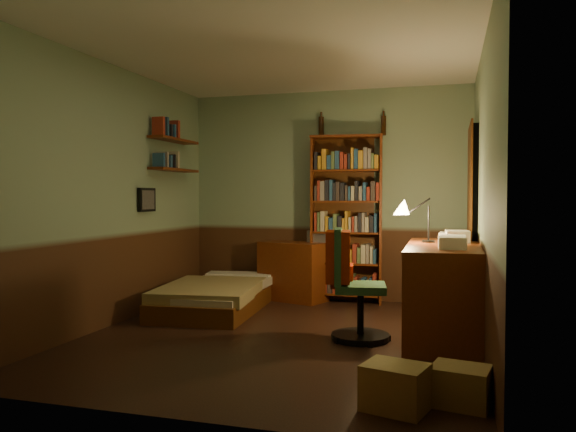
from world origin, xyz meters
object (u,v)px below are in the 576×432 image
(bookshelf, at_px, (346,219))
(cardboard_box_b, at_px, (461,386))
(dresser, at_px, (293,271))
(office_chair, at_px, (361,285))
(desk, at_px, (444,291))
(desk_lamp, at_px, (429,215))
(mini_stereo, at_px, (319,236))
(cardboard_box_a, at_px, (395,387))
(bed, at_px, (217,286))

(bookshelf, distance_m, cardboard_box_b, 3.53)
(dresser, xyz_separation_m, office_chair, (1.10, -1.68, 0.13))
(desk, bearing_deg, desk_lamp, 123.20)
(mini_stereo, distance_m, office_chair, 2.00)
(bookshelf, bearing_deg, cardboard_box_b, -74.17)
(mini_stereo, height_order, desk_lamp, desk_lamp)
(dresser, distance_m, cardboard_box_a, 3.62)
(bed, bearing_deg, desk, -17.69)
(office_chair, bearing_deg, bed, 143.82)
(dresser, bearing_deg, desk_lamp, -16.16)
(dresser, bearing_deg, office_chair, -37.87)
(bookshelf, bearing_deg, cardboard_box_a, -81.15)
(office_chair, xyz_separation_m, cardboard_box_b, (0.84, -1.40, -0.37))
(desk_lamp, bearing_deg, mini_stereo, 140.54)
(bookshelf, relative_size, cardboard_box_a, 5.52)
(desk_lamp, height_order, cardboard_box_a, desk_lamp)
(desk_lamp, relative_size, cardboard_box_b, 1.52)
(desk, bearing_deg, dresser, 141.59)
(bed, bearing_deg, dresser, 45.20)
(cardboard_box_a, bearing_deg, desk_lamp, 86.92)
(bed, bearing_deg, mini_stereo, 38.91)
(dresser, relative_size, desk, 0.51)
(desk_lamp, height_order, office_chair, desk_lamp)
(bookshelf, relative_size, office_chair, 2.05)
(bed, distance_m, cardboard_box_a, 3.33)
(mini_stereo, distance_m, desk, 2.17)
(bookshelf, height_order, office_chair, bookshelf)
(bed, relative_size, dresser, 2.20)
(cardboard_box_a, distance_m, cardboard_box_b, 0.42)
(mini_stereo, height_order, cardboard_box_b, mini_stereo)
(cardboard_box_b, bearing_deg, desk_lamp, 97.98)
(mini_stereo, bearing_deg, desk_lamp, -44.42)
(bookshelf, bearing_deg, desk_lamp, -57.29)
(desk_lamp, xyz_separation_m, cardboard_box_a, (-0.11, -2.09, -0.97))
(dresser, height_order, bookshelf, bookshelf)
(desk, relative_size, desk_lamp, 3.05)
(dresser, bearing_deg, cardboard_box_a, -45.55)
(dresser, bearing_deg, desk, -18.49)
(bed, xyz_separation_m, cardboard_box_b, (2.61, -2.29, -0.15))
(bookshelf, bearing_deg, dresser, -178.80)
(bed, relative_size, cardboard_box_b, 5.25)
(mini_stereo, bearing_deg, office_chair, -67.04)
(bookshelf, height_order, cardboard_box_b, bookshelf)
(bed, xyz_separation_m, office_chair, (1.78, -0.89, 0.23))
(mini_stereo, xyz_separation_m, office_chair, (0.80, -1.81, -0.30))
(desk, height_order, cardboard_box_b, desk)
(desk, distance_m, cardboard_box_a, 1.91)
(mini_stereo, xyz_separation_m, desk, (1.51, -1.52, -0.37))
(bed, height_order, desk, desk)
(bed, height_order, bookshelf, bookshelf)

